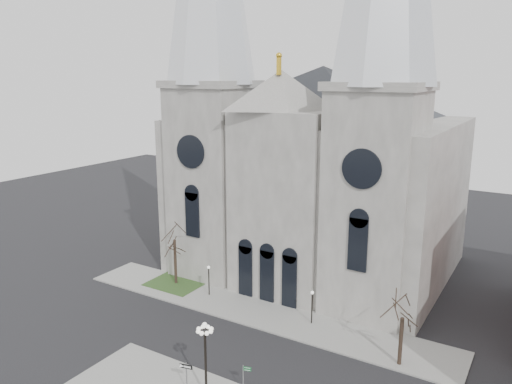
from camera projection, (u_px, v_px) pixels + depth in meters
The scene contains 11 objects.
ground at pixel (184, 364), 40.62m from camera, with size 160.00×160.00×0.00m, color black.
sidewalk_far at pixel (255, 310), 49.75m from camera, with size 40.00×6.00×0.14m, color gray.
grass_patch at pixel (176, 283), 56.15m from camera, with size 6.00×5.00×0.18m, color #2E4C20.
cathedral at pixel (310, 116), 55.38m from camera, with size 33.00×26.66×54.00m.
tree_left at pixel (174, 237), 54.89m from camera, with size 3.20×3.20×7.50m.
tree_right at pixel (403, 315), 39.48m from camera, with size 3.20×3.20×6.00m.
ped_lamp_left at pixel (209, 275), 52.69m from camera, with size 0.32×0.32×3.26m.
ped_lamp_right at pixel (312, 302), 46.60m from camera, with size 0.32×0.32×3.26m.
globe_lamp at pixel (205, 351), 35.42m from camera, with size 1.47×1.47×5.95m.
one_way_sign at pixel (186, 372), 36.62m from camera, with size 1.01×0.27×2.34m.
street_name_sign at pixel (244, 375), 36.80m from camera, with size 0.63×0.25×2.05m.
Camera 1 is at (23.91, -27.95, 23.02)m, focal length 35.00 mm.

